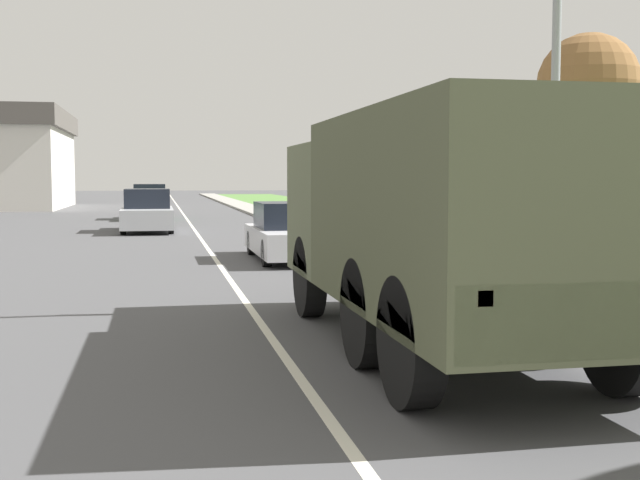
% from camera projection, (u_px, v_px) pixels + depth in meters
% --- Properties ---
extents(ground_plane, '(180.00, 180.00, 0.00)m').
position_uv_depth(ground_plane, '(188.00, 221.00, 38.33)').
color(ground_plane, '#4C4C4F').
extents(lane_centre_stripe, '(0.12, 120.00, 0.00)m').
position_uv_depth(lane_centre_stripe, '(188.00, 221.00, 38.33)').
color(lane_centre_stripe, silver).
rests_on(lane_centre_stripe, ground).
extents(sidewalk_right, '(1.80, 120.00, 0.12)m').
position_uv_depth(sidewalk_right, '(281.00, 218.00, 39.22)').
color(sidewalk_right, '#9E9B93').
rests_on(sidewalk_right, ground).
extents(grass_strip_right, '(7.00, 120.00, 0.02)m').
position_uv_depth(grass_strip_right, '(368.00, 219.00, 40.09)').
color(grass_strip_right, '#56843D').
rests_on(grass_strip_right, ground).
extents(military_truck, '(2.39, 7.29, 2.77)m').
position_uv_depth(military_truck, '(437.00, 217.00, 9.47)').
color(military_truck, '#545B3D').
rests_on(military_truck, ground).
extents(car_nearest_ahead, '(1.82, 4.67, 1.44)m').
position_uv_depth(car_nearest_ahead, '(290.00, 234.00, 20.14)').
color(car_nearest_ahead, silver).
rests_on(car_nearest_ahead, ground).
extents(car_second_ahead, '(1.90, 4.86, 1.63)m').
position_uv_depth(car_second_ahead, '(147.00, 212.00, 30.63)').
color(car_second_ahead, '#B7BABF').
rests_on(car_second_ahead, ground).
extents(car_third_ahead, '(1.71, 4.66, 1.74)m').
position_uv_depth(car_third_ahead, '(150.00, 204.00, 39.65)').
color(car_third_ahead, '#336B3D').
rests_on(car_third_ahead, ground).
extents(lamp_post, '(1.69, 0.24, 6.97)m').
position_uv_depth(lamp_post, '(544.00, 35.00, 12.48)').
color(lamp_post, gray).
rests_on(lamp_post, sidewalk_right).
extents(tree_mid_right, '(2.48, 2.48, 5.56)m').
position_uv_depth(tree_mid_right, '(588.00, 86.00, 19.59)').
color(tree_mid_right, brown).
rests_on(tree_mid_right, grass_strip_right).
extents(tree_far_right, '(2.71, 2.71, 5.86)m').
position_uv_depth(tree_far_right, '(412.00, 124.00, 35.99)').
color(tree_far_right, '#4C3D2D').
rests_on(tree_far_right, grass_strip_right).
extents(utility_box, '(0.55, 0.45, 0.70)m').
position_uv_depth(utility_box, '(631.00, 281.00, 13.16)').
color(utility_box, '#3D7042').
rests_on(utility_box, grass_strip_right).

